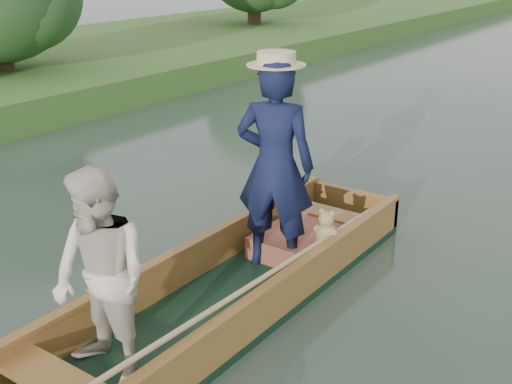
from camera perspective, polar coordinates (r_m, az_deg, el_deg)
The scene contains 2 objects.
ground at distance 5.61m, azimuth -3.64°, elevation -10.90°, with size 120.00×120.00×0.00m, color #283D30.
punt at distance 5.36m, azimuth -3.48°, elevation -4.67°, with size 1.12×5.00×2.10m.
Camera 1 is at (3.06, -3.66, 2.96)m, focal length 45.00 mm.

